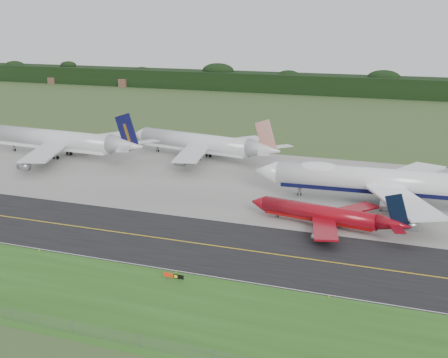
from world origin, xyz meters
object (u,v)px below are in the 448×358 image
(jet_ba_747, at_px, (382,181))
(taxiway_sign, at_px, (173,276))
(jet_star_tail, at_px, (202,144))
(jet_navy_gold, at_px, (61,141))
(jet_red_737, at_px, (327,215))

(jet_ba_747, height_order, taxiway_sign, jet_ba_747)
(jet_star_tail, bearing_deg, jet_navy_gold, -161.96)
(jet_star_tail, xyz_separation_m, taxiway_sign, (35.95, -97.63, -4.41))
(jet_star_tail, height_order, taxiway_sign, jet_star_tail)
(jet_navy_gold, distance_m, jet_star_tail, 49.97)
(jet_red_737, height_order, taxiway_sign, jet_red_737)
(jet_ba_747, xyz_separation_m, jet_star_tail, (-65.60, 31.95, -0.71))
(jet_navy_gold, bearing_deg, jet_ba_747, -8.29)
(jet_ba_747, height_order, jet_navy_gold, jet_ba_747)
(jet_ba_747, distance_m, taxiway_sign, 72.24)
(jet_red_737, xyz_separation_m, taxiway_sign, (-20.32, -41.37, -1.99))
(jet_red_737, xyz_separation_m, jet_star_tail, (-56.28, 56.26, 2.42))
(jet_red_737, relative_size, jet_navy_gold, 0.58)
(taxiway_sign, bearing_deg, jet_ba_747, 65.71)
(jet_red_737, distance_m, jet_star_tail, 79.61)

